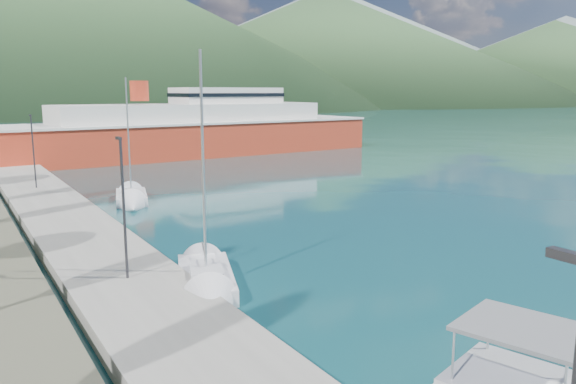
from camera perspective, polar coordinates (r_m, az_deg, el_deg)
ground at (r=131.93m, az=-24.97°, el=5.46°), size 1400.00×1400.00×0.00m
quay at (r=38.20m, az=-21.45°, el=-3.11°), size 5.00×88.00×0.80m
hills_far at (r=651.63m, az=-18.42°, el=15.75°), size 1480.00×900.00×180.00m
hills_near at (r=401.68m, az=-15.59°, el=15.62°), size 1010.00×520.00×115.00m
lamp_posts at (r=26.85m, az=-17.71°, el=-0.25°), size 0.15×47.33×6.06m
sailboat_near at (r=24.20m, az=-8.07°, el=-10.27°), size 4.89×8.25×11.37m
sailboat_mid at (r=44.95m, az=-15.57°, el=-0.98°), size 4.11×7.62×10.69m
ferry at (r=78.96m, az=-9.51°, el=6.07°), size 53.94×14.50×10.60m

